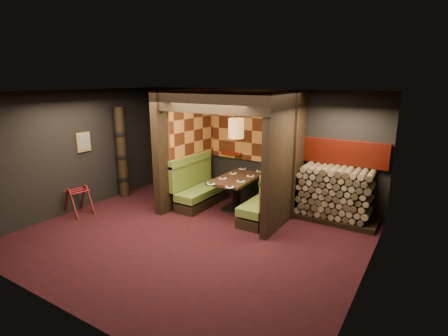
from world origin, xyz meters
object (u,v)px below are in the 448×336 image
at_px(booth_bench_left, 199,189).
at_px(pendant_lamp, 236,128).
at_px(dining_table, 237,187).
at_px(booth_bench_right, 268,203).
at_px(luggage_rack, 78,200).
at_px(firewood_stack, 338,195).
at_px(totem_column, 122,153).

xyz_separation_m(booth_bench_left, pendant_lamp, (0.98, 0.15, 1.59)).
relative_size(dining_table, pendant_lamp, 1.42).
bearing_deg(booth_bench_right, booth_bench_left, 180.00).
bearing_deg(booth_bench_left, booth_bench_right, 0.00).
relative_size(booth_bench_left, dining_table, 1.03).
distance_m(luggage_rack, firewood_stack, 5.92).
bearing_deg(booth_bench_right, dining_table, 167.57).
distance_m(booth_bench_left, pendant_lamp, 1.87).
xyz_separation_m(booth_bench_right, luggage_rack, (-3.90, -2.02, -0.05)).
distance_m(pendant_lamp, totem_column, 3.25).
xyz_separation_m(pendant_lamp, luggage_rack, (-2.99, -2.17, -1.64)).
bearing_deg(booth_bench_left, dining_table, 11.63).
bearing_deg(dining_table, booth_bench_left, -168.37).
distance_m(dining_table, firewood_stack, 2.32).
distance_m(booth_bench_left, dining_table, 1.01).
height_order(dining_table, luggage_rack, dining_table).
distance_m(luggage_rack, totem_column, 1.70).
bearing_deg(firewood_stack, booth_bench_right, -152.65).
relative_size(pendant_lamp, totem_column, 0.45).
relative_size(pendant_lamp, luggage_rack, 1.56).
bearing_deg(firewood_stack, dining_table, -167.60).
relative_size(booth_bench_left, luggage_rack, 2.29).
bearing_deg(totem_column, booth_bench_left, 14.75).
relative_size(booth_bench_left, booth_bench_right, 1.00).
distance_m(booth_bench_left, firewood_stack, 3.33).
distance_m(dining_table, totem_column, 3.22).
xyz_separation_m(pendant_lamp, firewood_stack, (2.27, 0.55, -1.37)).
bearing_deg(luggage_rack, booth_bench_left, 45.20).
bearing_deg(totem_column, luggage_rack, -86.89).
bearing_deg(dining_table, booth_bench_right, -12.43).
height_order(pendant_lamp, luggage_rack, pendant_lamp).
xyz_separation_m(dining_table, pendant_lamp, (0.00, -0.05, 1.42)).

